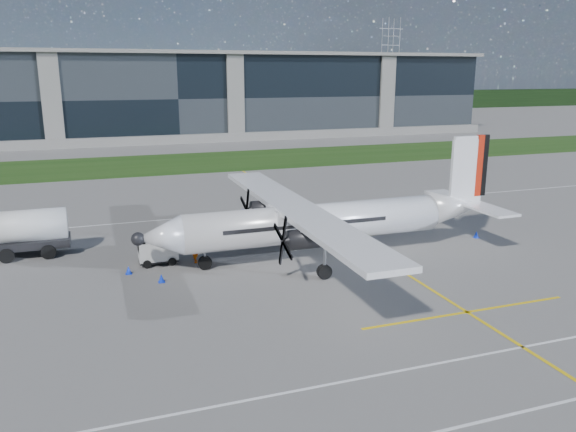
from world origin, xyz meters
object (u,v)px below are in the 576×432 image
safety_cone_tail (476,234)px  safety_cone_nose_port (161,278)px  baggage_tug (158,252)px  ground_crew_person (196,248)px  pylon_east (390,63)px  safety_cone_fwd (128,270)px  turboprop_aircraft (328,200)px  safety_cone_stbdwing (243,211)px

safety_cone_tail → safety_cone_nose_port: bearing=-176.2°
baggage_tug → ground_crew_person: bearing=-13.5°
pylon_east → safety_cone_nose_port: (-96.28, -146.51, -14.75)m
safety_cone_nose_port → safety_cone_fwd: bearing=129.6°
pylon_east → ground_crew_person: pylon_east is taller
turboprop_aircraft → safety_cone_fwd: turboprop_aircraft is taller
safety_cone_fwd → safety_cone_stbdwing: size_ratio=1.00×
baggage_tug → safety_cone_stbdwing: 13.65m
safety_cone_nose_port → safety_cone_tail: same height
baggage_tug → safety_cone_nose_port: baggage_tug is taller
safety_cone_nose_port → pylon_east: bearing=56.7°
baggage_tug → safety_cone_nose_port: bearing=-93.9°
safety_cone_tail → safety_cone_fwd: bearing=178.8°
pylon_east → safety_cone_tail: (-73.05, -144.95, -14.75)m
turboprop_aircraft → safety_cone_tail: 12.68m
safety_cone_nose_port → ground_crew_person: bearing=48.7°
safety_cone_fwd → pylon_east: bearing=55.8°
pylon_east → turboprop_aircraft: (-85.22, -145.19, -11.16)m
ground_crew_person → safety_cone_tail: size_ratio=3.84×
safety_cone_fwd → safety_cone_stbdwing: same height
turboprop_aircraft → safety_cone_stbdwing: bearing=100.5°
safety_cone_tail → safety_cone_stbdwing: same height
ground_crew_person → pylon_east: bearing=-15.0°
pylon_east → ground_crew_person: size_ratio=15.61×
pylon_east → baggage_tug: bearing=-123.9°
pylon_east → ground_crew_person: (-93.72, -143.61, -14.04)m
ground_crew_person → safety_cone_nose_port: (-2.56, -2.91, -0.71)m
safety_cone_fwd → safety_cone_stbdwing: bearing=49.4°
safety_cone_fwd → safety_cone_stbdwing: (10.39, 12.10, 0.00)m
safety_cone_nose_port → safety_cone_fwd: same height
ground_crew_person → safety_cone_tail: ground_crew_person is taller
baggage_tug → safety_cone_stbdwing: baggage_tug is taller
baggage_tug → safety_cone_nose_port: 3.51m
safety_cone_nose_port → safety_cone_stbdwing: 16.62m
safety_cone_nose_port → safety_cone_stbdwing: same height
safety_cone_fwd → safety_cone_tail: same height
pylon_east → safety_cone_nose_port: pylon_east is taller
turboprop_aircraft → safety_cone_fwd: bearing=176.6°
baggage_tug → safety_cone_tail: baggage_tug is taller
baggage_tug → safety_cone_fwd: size_ratio=5.19×
turboprop_aircraft → safety_cone_nose_port: turboprop_aircraft is taller
safety_cone_nose_port → safety_cone_fwd: 2.70m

